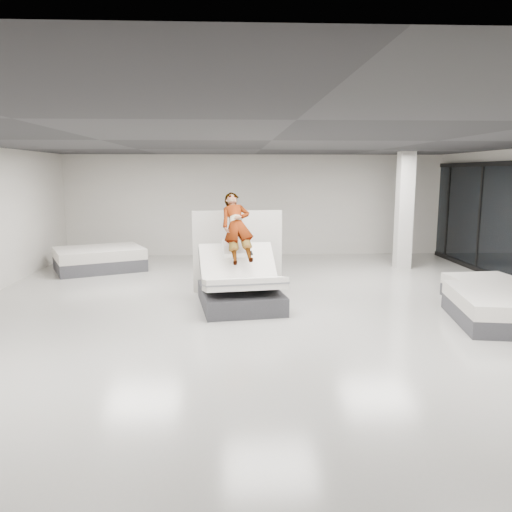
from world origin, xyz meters
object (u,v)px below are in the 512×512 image
at_px(person, 237,241).
at_px(flat_bed_left_far, 99,259).
at_px(flat_bed_right_near, 500,308).
at_px(divider_panel, 238,251).
at_px(column, 404,211).
at_px(hero_bed, 240,287).
at_px(flat_bed_right_far, 493,292).
at_px(remote, 251,253).

relative_size(person, flat_bed_left_far, 0.60).
bearing_deg(flat_bed_right_near, flat_bed_left_far, 147.80).
xyz_separation_m(divider_panel, flat_bed_left_far, (-3.76, 2.59, -0.60)).
xyz_separation_m(divider_panel, column, (4.60, 2.50, 0.69)).
xyz_separation_m(hero_bed, divider_panel, (-0.03, 1.33, 0.51)).
bearing_deg(flat_bed_right_near, person, 160.09).
bearing_deg(flat_bed_right_near, divider_panel, 149.86).
relative_size(hero_bed, column, 0.69).
distance_m(flat_bed_right_far, column, 4.14).
distance_m(person, flat_bed_right_far, 5.30).
height_order(divider_panel, flat_bed_right_near, divider_panel).
bearing_deg(hero_bed, divider_panel, 91.48).
relative_size(remote, flat_bed_right_far, 0.07).
bearing_deg(column, divider_panel, -151.51).
relative_size(flat_bed_right_near, flat_bed_left_far, 0.82).
bearing_deg(flat_bed_right_near, column, 90.15).
relative_size(person, remote, 11.79).
xyz_separation_m(remote, flat_bed_right_far, (4.92, -0.05, -0.83)).
bearing_deg(remote, flat_bed_left_far, 127.14).
distance_m(hero_bed, flat_bed_right_far, 5.14).
bearing_deg(column, flat_bed_right_near, -89.85).
relative_size(flat_bed_right_far, flat_bed_right_near, 0.85).
relative_size(divider_panel, flat_bed_left_far, 0.73).
bearing_deg(flat_bed_left_far, divider_panel, -34.61).
bearing_deg(divider_panel, flat_bed_right_near, -35.91).
bearing_deg(divider_panel, column, 22.72).
xyz_separation_m(person, divider_panel, (0.01, 1.00, -0.36)).
distance_m(remote, column, 5.80).
distance_m(hero_bed, flat_bed_left_far, 5.45).
relative_size(divider_panel, flat_bed_right_near, 0.89).
relative_size(person, flat_bed_right_near, 0.74).
bearing_deg(person, remote, -57.85).
relative_size(hero_bed, divider_panel, 1.11).
bearing_deg(flat_bed_left_far, flat_bed_right_far, -23.94).
height_order(person, remote, person).
bearing_deg(remote, divider_panel, 92.36).
height_order(remote, flat_bed_right_far, remote).
height_order(flat_bed_right_far, flat_bed_left_far, flat_bed_left_far).
bearing_deg(flat_bed_left_far, person, -43.86).
height_order(hero_bed, remote, hero_bed).
bearing_deg(remote, person, 122.15).
xyz_separation_m(flat_bed_right_far, flat_bed_left_far, (-8.93, 3.96, 0.06)).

